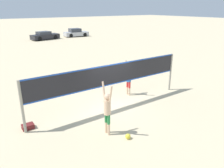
% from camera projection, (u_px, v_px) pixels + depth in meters
% --- Properties ---
extents(ground_plane, '(200.00, 200.00, 0.00)m').
position_uv_depth(ground_plane, '(112.00, 107.00, 11.67)').
color(ground_plane, beige).
extents(volleyball_net, '(9.04, 0.12, 2.33)m').
position_uv_depth(volleyball_net, '(112.00, 77.00, 11.11)').
color(volleyball_net, gray).
rests_on(volleyball_net, ground_plane).
extents(player_spiker, '(0.28, 0.72, 2.24)m').
position_uv_depth(player_spiker, '(107.00, 108.00, 8.79)').
color(player_spiker, beige).
rests_on(player_spiker, ground_plane).
extents(player_blocker, '(0.28, 0.70, 2.07)m').
position_uv_depth(player_blocker, '(129.00, 78.00, 12.89)').
color(player_blocker, beige).
rests_on(player_blocker, ground_plane).
extents(volleyball, '(0.22, 0.22, 0.22)m').
position_uv_depth(volleyball, '(128.00, 136.00, 8.80)').
color(volleyball, yellow).
rests_on(volleyball, ground_plane).
extents(gear_bag, '(0.49, 0.35, 0.21)m').
position_uv_depth(gear_bag, '(28.00, 126.00, 9.52)').
color(gear_bag, maroon).
rests_on(gear_bag, ground_plane).
extents(parked_car_near, '(4.69, 2.51, 1.30)m').
position_uv_depth(parked_car_near, '(45.00, 36.00, 35.29)').
color(parked_car_near, '#232328').
rests_on(parked_car_near, ground_plane).
extents(parked_car_mid, '(4.33, 2.27, 1.41)m').
position_uv_depth(parked_car_mid, '(76.00, 33.00, 38.88)').
color(parked_car_mid, '#B7B7BC').
rests_on(parked_car_mid, ground_plane).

